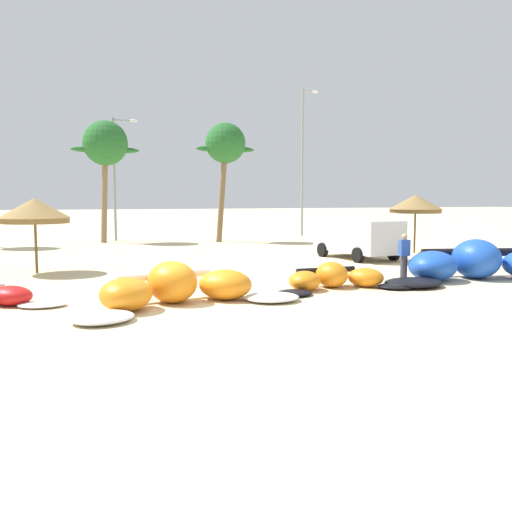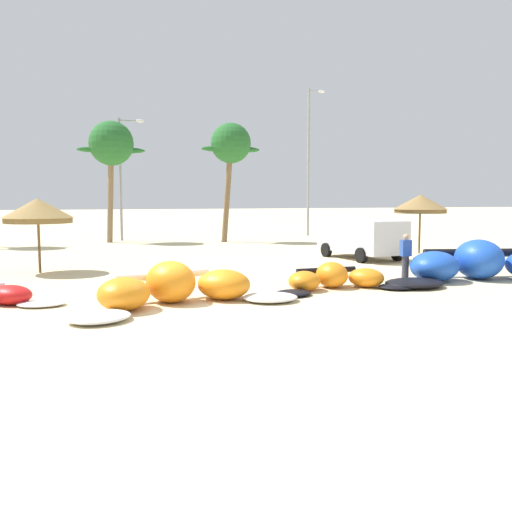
% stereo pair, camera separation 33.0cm
% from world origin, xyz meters
% --- Properties ---
extents(ground_plane, '(260.00, 260.00, 0.00)m').
position_xyz_m(ground_plane, '(0.00, 0.00, 0.00)').
color(ground_plane, beige).
extents(kite_left_of_center, '(6.48, 3.86, 1.14)m').
position_xyz_m(kite_left_of_center, '(-0.15, -0.20, 0.44)').
color(kite_left_of_center, white).
rests_on(kite_left_of_center, ground).
extents(kite_center, '(5.01, 2.29, 0.82)m').
position_xyz_m(kite_center, '(5.11, 0.82, 0.32)').
color(kite_center, black).
rests_on(kite_center, ground).
extents(kite_right_of_center, '(8.07, 4.77, 1.41)m').
position_xyz_m(kite_right_of_center, '(10.79, 0.77, 0.54)').
color(kite_right_of_center, black).
rests_on(kite_right_of_center, ground).
extents(beach_umbrella_near_palms, '(2.64, 2.64, 2.85)m').
position_xyz_m(beach_umbrella_near_palms, '(-3.94, 7.85, 2.38)').
color(beach_umbrella_near_palms, brown).
rests_on(beach_umbrella_near_palms, ground).
extents(beach_umbrella_outermost, '(2.76, 2.76, 3.03)m').
position_xyz_m(beach_umbrella_outermost, '(14.42, 9.87, 2.55)').
color(beach_umbrella_outermost, brown).
rests_on(beach_umbrella_outermost, ground).
extents(parked_van, '(2.63, 4.84, 1.84)m').
position_xyz_m(parked_van, '(10.19, 8.52, 1.09)').
color(parked_van, silver).
rests_on(parked_van, ground).
extents(person_near_kites, '(0.36, 0.24, 1.62)m').
position_xyz_m(person_near_kites, '(8.23, 1.70, 0.82)').
color(person_near_kites, '#383842').
rests_on(person_near_kites, ground).
extents(palm_left_of_gap, '(4.24, 2.83, 7.74)m').
position_xyz_m(palm_left_of_gap, '(-0.12, 22.25, 6.20)').
color(palm_left_of_gap, '#7F6647').
rests_on(palm_left_of_gap, ground).
extents(palm_center_left, '(3.89, 2.60, 7.69)m').
position_xyz_m(palm_center_left, '(7.24, 20.36, 6.23)').
color(palm_center_left, brown).
rests_on(palm_center_left, ground).
extents(lamppost_west_center, '(1.72, 0.24, 8.14)m').
position_xyz_m(lamppost_west_center, '(0.68, 23.72, 4.59)').
color(lamppost_west_center, gray).
rests_on(lamppost_west_center, ground).
extents(lamppost_east_center, '(1.37, 0.24, 10.95)m').
position_xyz_m(lamppost_east_center, '(14.51, 24.27, 5.98)').
color(lamppost_east_center, gray).
rests_on(lamppost_east_center, ground).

